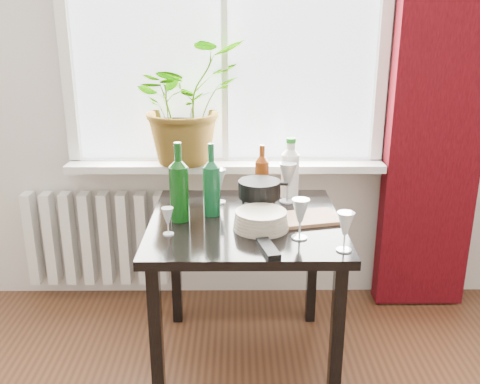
{
  "coord_description": "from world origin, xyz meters",
  "views": [
    {
      "loc": [
        0.06,
        -0.67,
        1.62
      ],
      "look_at": [
        0.08,
        1.55,
        0.87
      ],
      "focal_mm": 40.0,
      "sensor_mm": 36.0,
      "label": 1
    }
  ],
  "objects_px": {
    "fondue_pot": "(259,196)",
    "plate_stack": "(261,220)",
    "wineglass_back_left": "(219,186)",
    "wineglass_front_left": "(168,221)",
    "potted_plant": "(185,102)",
    "cleaning_bottle": "(290,167)",
    "wineglass_front_right": "(300,218)",
    "wineglass_back_center": "(288,182)",
    "table": "(245,239)",
    "cutting_board": "(306,218)",
    "wineglass_far_right": "(345,231)",
    "wine_bottle_right": "(211,179)",
    "tv_remote": "(268,248)",
    "wine_bottle_left": "(179,181)",
    "radiator": "(97,238)",
    "bottle_amber": "(262,172)"
  },
  "relations": [
    {
      "from": "wineglass_front_left",
      "to": "fondue_pot",
      "type": "relative_size",
      "value": 0.54
    },
    {
      "from": "table",
      "to": "wineglass_back_left",
      "type": "bearing_deg",
      "value": 118.41
    },
    {
      "from": "wineglass_far_right",
      "to": "wineglass_back_left",
      "type": "bearing_deg",
      "value": 131.84
    },
    {
      "from": "wineglass_back_left",
      "to": "tv_remote",
      "type": "height_order",
      "value": "wineglass_back_left"
    },
    {
      "from": "wineglass_back_left",
      "to": "plate_stack",
      "type": "relative_size",
      "value": 0.72
    },
    {
      "from": "wineglass_back_center",
      "to": "cutting_board",
      "type": "xyz_separation_m",
      "value": [
        0.06,
        -0.24,
        -0.09
      ]
    },
    {
      "from": "wine_bottle_left",
      "to": "wineglass_back_left",
      "type": "height_order",
      "value": "wine_bottle_left"
    },
    {
      "from": "table",
      "to": "wineglass_far_right",
      "type": "relative_size",
      "value": 5.22
    },
    {
      "from": "wineglass_back_left",
      "to": "wineglass_front_left",
      "type": "relative_size",
      "value": 1.44
    },
    {
      "from": "cleaning_bottle",
      "to": "wineglass_back_left",
      "type": "relative_size",
      "value": 1.79
    },
    {
      "from": "plate_stack",
      "to": "fondue_pot",
      "type": "bearing_deg",
      "value": 89.97
    },
    {
      "from": "wine_bottle_right",
      "to": "cleaning_bottle",
      "type": "bearing_deg",
      "value": 32.92
    },
    {
      "from": "radiator",
      "to": "wineglass_back_center",
      "type": "bearing_deg",
      "value": -20.27
    },
    {
      "from": "cleaning_bottle",
      "to": "table",
      "type": "bearing_deg",
      "value": -125.61
    },
    {
      "from": "wineglass_front_right",
      "to": "wineglass_far_right",
      "type": "xyz_separation_m",
      "value": [
        0.16,
        -0.12,
        -0.01
      ]
    },
    {
      "from": "fondue_pot",
      "to": "plate_stack",
      "type": "bearing_deg",
      "value": -86.56
    },
    {
      "from": "wineglass_far_right",
      "to": "wineglass_back_left",
      "type": "xyz_separation_m",
      "value": [
        -0.5,
        0.56,
        0.0
      ]
    },
    {
      "from": "bottle_amber",
      "to": "cutting_board",
      "type": "relative_size",
      "value": 0.96
    },
    {
      "from": "tv_remote",
      "to": "cleaning_bottle",
      "type": "bearing_deg",
      "value": 63.91
    },
    {
      "from": "table",
      "to": "cutting_board",
      "type": "xyz_separation_m",
      "value": [
        0.27,
        -0.0,
        0.1
      ]
    },
    {
      "from": "wine_bottle_right",
      "to": "wineglass_back_center",
      "type": "xyz_separation_m",
      "value": [
        0.36,
        0.17,
        -0.07
      ]
    },
    {
      "from": "table",
      "to": "wine_bottle_right",
      "type": "height_order",
      "value": "wine_bottle_right"
    },
    {
      "from": "cutting_board",
      "to": "wineglass_back_center",
      "type": "bearing_deg",
      "value": 104.39
    },
    {
      "from": "wine_bottle_right",
      "to": "wineglass_front_right",
      "type": "relative_size",
      "value": 1.95
    },
    {
      "from": "wineglass_front_right",
      "to": "tv_remote",
      "type": "xyz_separation_m",
      "value": [
        -0.14,
        -0.12,
        -0.08
      ]
    },
    {
      "from": "wineglass_back_left",
      "to": "plate_stack",
      "type": "bearing_deg",
      "value": -60.44
    },
    {
      "from": "potted_plant",
      "to": "wine_bottle_right",
      "type": "relative_size",
      "value": 1.93
    },
    {
      "from": "bottle_amber",
      "to": "wineglass_back_left",
      "type": "xyz_separation_m",
      "value": [
        -0.21,
        -0.06,
        -0.05
      ]
    },
    {
      "from": "potted_plant",
      "to": "cleaning_bottle",
      "type": "bearing_deg",
      "value": -28.72
    },
    {
      "from": "wineglass_front_right",
      "to": "fondue_pot",
      "type": "relative_size",
      "value": 0.78
    },
    {
      "from": "cutting_board",
      "to": "wineglass_front_left",
      "type": "bearing_deg",
      "value": -164.72
    },
    {
      "from": "wineglass_back_center",
      "to": "wineglass_front_left",
      "type": "relative_size",
      "value": 1.69
    },
    {
      "from": "wine_bottle_right",
      "to": "fondue_pot",
      "type": "distance_m",
      "value": 0.24
    },
    {
      "from": "potted_plant",
      "to": "tv_remote",
      "type": "xyz_separation_m",
      "value": [
        0.39,
        -0.93,
        -0.42
      ]
    },
    {
      "from": "fondue_pot",
      "to": "wineglass_front_right",
      "type": "bearing_deg",
      "value": -60.03
    },
    {
      "from": "table",
      "to": "radiator",
      "type": "bearing_deg",
      "value": 143.46
    },
    {
      "from": "wineglass_front_right",
      "to": "wineglass_back_center",
      "type": "relative_size",
      "value": 0.86
    },
    {
      "from": "table",
      "to": "potted_plant",
      "type": "bearing_deg",
      "value": 116.97
    },
    {
      "from": "wineglass_far_right",
      "to": "cleaning_bottle",
      "type": "bearing_deg",
      "value": 103.2
    },
    {
      "from": "wine_bottle_right",
      "to": "plate_stack",
      "type": "height_order",
      "value": "wine_bottle_right"
    },
    {
      "from": "cleaning_bottle",
      "to": "cutting_board",
      "type": "distance_m",
      "value": 0.35
    },
    {
      "from": "potted_plant",
      "to": "cutting_board",
      "type": "relative_size",
      "value": 2.24
    },
    {
      "from": "wineglass_front_right",
      "to": "wineglass_back_center",
      "type": "height_order",
      "value": "wineglass_back_center"
    },
    {
      "from": "wineglass_front_right",
      "to": "plate_stack",
      "type": "bearing_deg",
      "value": 145.97
    },
    {
      "from": "potted_plant",
      "to": "wine_bottle_left",
      "type": "bearing_deg",
      "value": -88.29
    },
    {
      "from": "table",
      "to": "wineglass_front_left",
      "type": "relative_size",
      "value": 7.09
    },
    {
      "from": "potted_plant",
      "to": "fondue_pot",
      "type": "relative_size",
      "value": 2.91
    },
    {
      "from": "cleaning_bottle",
      "to": "plate_stack",
      "type": "distance_m",
      "value": 0.46
    },
    {
      "from": "potted_plant",
      "to": "wineglass_back_left",
      "type": "distance_m",
      "value": 0.54
    },
    {
      "from": "radiator",
      "to": "wineglass_back_center",
      "type": "relative_size",
      "value": 3.95
    }
  ]
}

